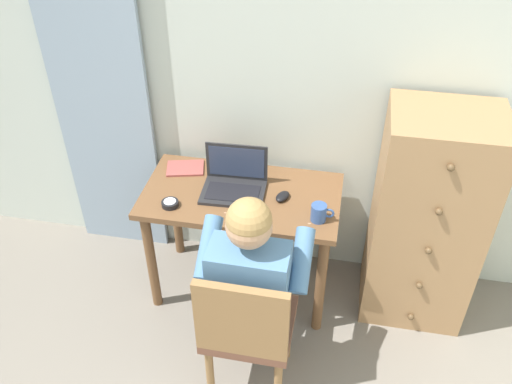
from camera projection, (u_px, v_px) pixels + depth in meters
wall_back at (306, 81)px, 2.90m from camera, size 4.80×0.05×2.50m
curtain_panel at (99, 92)px, 3.10m from camera, size 0.58×0.03×2.23m
desk at (242, 211)px, 3.05m from camera, size 1.08×0.58×0.73m
dresser at (426, 220)px, 2.94m from camera, size 0.56×0.49×1.28m
chair at (247, 327)px, 2.57m from camera, size 0.42×0.40×0.87m
person_seated at (254, 273)px, 2.60m from camera, size 0.53×0.59×1.19m
laptop at (234, 182)px, 2.98m from camera, size 0.35×0.26×0.24m
computer_mouse at (283, 196)px, 2.93m from camera, size 0.09×0.12×0.03m
desk_clock at (170, 203)px, 2.89m from camera, size 0.09×0.09×0.03m
notebook_pad at (185, 168)px, 3.16m from camera, size 0.24×0.20×0.01m
coffee_mug at (319, 213)px, 2.78m from camera, size 0.12×0.08×0.09m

